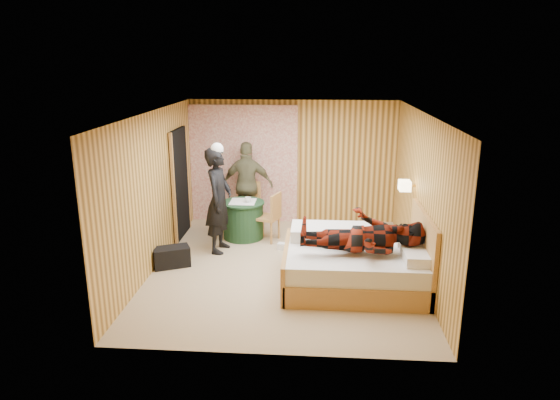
# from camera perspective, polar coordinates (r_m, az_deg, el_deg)

# --- Properties ---
(floor) EXTENTS (4.20, 5.00, 0.01)m
(floor) POSITION_cam_1_polar(r_m,az_deg,el_deg) (8.22, 0.54, -7.69)
(floor) COLOR tan
(floor) RESTS_ON ground
(ceiling) EXTENTS (4.20, 5.00, 0.01)m
(ceiling) POSITION_cam_1_polar(r_m,az_deg,el_deg) (7.58, 0.59, 9.92)
(ceiling) COLOR silver
(ceiling) RESTS_ON wall_back
(wall_back) EXTENTS (4.20, 0.02, 2.50)m
(wall_back) POSITION_cam_1_polar(r_m,az_deg,el_deg) (10.24, 1.45, 4.40)
(wall_back) COLOR #E0AF56
(wall_back) RESTS_ON floor
(wall_left) EXTENTS (0.02, 5.00, 2.50)m
(wall_left) POSITION_cam_1_polar(r_m,az_deg,el_deg) (8.20, -14.24, 1.01)
(wall_left) COLOR #E0AF56
(wall_left) RESTS_ON floor
(wall_right) EXTENTS (0.02, 5.00, 2.50)m
(wall_right) POSITION_cam_1_polar(r_m,az_deg,el_deg) (7.96, 15.83, 0.44)
(wall_right) COLOR #E0AF56
(wall_right) RESTS_ON floor
(curtain) EXTENTS (2.20, 0.08, 2.40)m
(curtain) POSITION_cam_1_polar(r_m,az_deg,el_deg) (10.27, -4.16, 4.12)
(curtain) COLOR white
(curtain) RESTS_ON floor
(doorway) EXTENTS (0.06, 0.90, 2.05)m
(doorway) POSITION_cam_1_polar(r_m,az_deg,el_deg) (9.54, -11.34, 1.86)
(doorway) COLOR black
(doorway) RESTS_ON floor
(wall_lamp) EXTENTS (0.26, 0.24, 0.16)m
(wall_lamp) POSITION_cam_1_polar(r_m,az_deg,el_deg) (8.34, 14.08, 1.61)
(wall_lamp) COLOR gold
(wall_lamp) RESTS_ON wall_right
(bed) EXTENTS (2.11, 1.66, 1.14)m
(bed) POSITION_cam_1_polar(r_m,az_deg,el_deg) (7.60, 8.81, -7.20)
(bed) COLOR tan
(bed) RESTS_ON floor
(nightstand) EXTENTS (0.38, 0.52, 0.50)m
(nightstand) POSITION_cam_1_polar(r_m,az_deg,el_deg) (8.32, 13.70, -5.93)
(nightstand) COLOR tan
(nightstand) RESTS_ON floor
(round_table) EXTENTS (0.81, 0.81, 0.72)m
(round_table) POSITION_cam_1_polar(r_m,az_deg,el_deg) (9.44, -4.22, -2.23)
(round_table) COLOR #214727
(round_table) RESTS_ON floor
(chair_far) EXTENTS (0.51, 0.51, 0.93)m
(chair_far) POSITION_cam_1_polar(r_m,az_deg,el_deg) (9.99, -3.59, -0.11)
(chair_far) COLOR tan
(chair_far) RESTS_ON floor
(chair_near) EXTENTS (0.53, 0.53, 0.92)m
(chair_near) POSITION_cam_1_polar(r_m,az_deg,el_deg) (9.20, -1.06, -1.55)
(chair_near) COLOR tan
(chair_near) RESTS_ON floor
(duffel_bag) EXTENTS (0.65, 0.52, 0.33)m
(duffel_bag) POSITION_cam_1_polar(r_m,az_deg,el_deg) (8.39, -12.29, -6.36)
(duffel_bag) COLOR black
(duffel_bag) RESTS_ON floor
(sneaker_left) EXTENTS (0.29, 0.18, 0.12)m
(sneaker_left) POSITION_cam_1_polar(r_m,az_deg,el_deg) (8.90, 0.61, -5.37)
(sneaker_left) COLOR white
(sneaker_left) RESTS_ON floor
(sneaker_right) EXTENTS (0.26, 0.14, 0.11)m
(sneaker_right) POSITION_cam_1_polar(r_m,az_deg,el_deg) (8.91, 0.51, -5.39)
(sneaker_right) COLOR white
(sneaker_right) RESTS_ON floor
(woman_standing) EXTENTS (0.52, 0.72, 1.85)m
(woman_standing) POSITION_cam_1_polar(r_m,az_deg,el_deg) (8.68, -7.01, -0.04)
(woman_standing) COLOR black
(woman_standing) RESTS_ON floor
(man_at_table) EXTENTS (1.03, 0.46, 1.72)m
(man_at_table) POSITION_cam_1_polar(r_m,az_deg,el_deg) (9.94, -3.72, 1.73)
(man_at_table) COLOR brown
(man_at_table) RESTS_ON floor
(man_on_bed) EXTENTS (0.86, 0.67, 1.77)m
(man_on_bed) POSITION_cam_1_polar(r_m,az_deg,el_deg) (7.15, 9.41, -2.97)
(man_on_bed) COLOR #671709
(man_on_bed) RESTS_ON bed
(book_lower) EXTENTS (0.24, 0.27, 0.02)m
(book_lower) POSITION_cam_1_polar(r_m,az_deg,el_deg) (8.18, 13.87, -4.41)
(book_lower) COLOR white
(book_lower) RESTS_ON nightstand
(book_upper) EXTENTS (0.27, 0.28, 0.02)m
(book_upper) POSITION_cam_1_polar(r_m,az_deg,el_deg) (8.18, 13.88, -4.28)
(book_upper) COLOR white
(book_upper) RESTS_ON nightstand
(cup_nightstand) EXTENTS (0.12, 0.12, 0.09)m
(cup_nightstand) POSITION_cam_1_polar(r_m,az_deg,el_deg) (8.34, 13.69, -3.75)
(cup_nightstand) COLOR white
(cup_nightstand) RESTS_ON nightstand
(cup_table) EXTENTS (0.14, 0.14, 0.10)m
(cup_table) POSITION_cam_1_polar(r_m,az_deg,el_deg) (9.26, -3.70, 0.04)
(cup_table) COLOR white
(cup_table) RESTS_ON round_table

